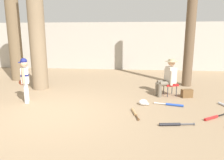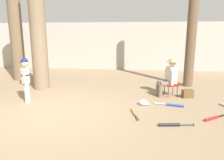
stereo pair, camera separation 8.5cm
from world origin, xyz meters
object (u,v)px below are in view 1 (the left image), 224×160
object	(u,v)px
seated_spectator	(168,76)
bat_red_barrel	(213,117)
folding_stool	(170,85)
young_ballplayer	(25,77)
batting_helmet_white	(143,102)
tree_behind_spectator	(191,17)
tree_near_player	(37,29)
bat_black_composite	(173,124)
bat_wood_tan	(135,113)
bat_blue_youth	(172,105)
handbag_beside_stool	(187,93)
tree_far_left	(14,28)

from	to	relation	value
seated_spectator	bat_red_barrel	xyz separation A→B (m)	(0.81, -1.87, -0.61)
folding_stool	young_ballplayer	bearing A→B (deg)	-164.96
bat_red_barrel	batting_helmet_white	distance (m)	1.82
tree_behind_spectator	batting_helmet_white	distance (m)	3.97
young_ballplayer	folding_stool	size ratio (longest dim) A/B	2.61
tree_near_player	folding_stool	xyz separation A→B (m)	(4.60, -0.43, -1.78)
bat_black_composite	bat_red_barrel	xyz separation A→B (m)	(1.02, 0.51, 0.00)
folding_stool	batting_helmet_white	world-z (taller)	folding_stool
bat_wood_tan	batting_helmet_white	world-z (taller)	batting_helmet_white
folding_stool	tree_behind_spectator	bearing A→B (deg)	59.78
tree_near_player	bat_blue_youth	world-z (taller)	tree_near_player
seated_spectator	handbag_beside_stool	xyz separation A→B (m)	(0.60, -0.12, -0.51)
folding_stool	seated_spectator	bearing A→B (deg)	-162.71
tree_far_left	bat_black_composite	bearing A→B (deg)	-35.37
bat_blue_youth	batting_helmet_white	bearing A→B (deg)	179.57
tree_behind_spectator	bat_red_barrel	size ratio (longest dim) A/B	8.91
folding_stool	seated_spectator	world-z (taller)	seated_spectator
young_ballplayer	seated_spectator	distance (m)	4.37
bat_red_barrel	seated_spectator	bearing A→B (deg)	113.32
tree_near_player	young_ballplayer	world-z (taller)	tree_near_player
bat_black_composite	bat_wood_tan	size ratio (longest dim) A/B	1.10
bat_blue_youth	folding_stool	bearing A→B (deg)	85.23
young_ballplayer	batting_helmet_white	distance (m)	3.49
bat_red_barrel	batting_helmet_white	xyz separation A→B (m)	(-1.61, 0.86, 0.04)
bat_blue_youth	batting_helmet_white	distance (m)	0.81
folding_stool	handbag_beside_stool	size ratio (longest dim) A/B	1.47
bat_wood_tan	bat_red_barrel	size ratio (longest dim) A/B	1.09
tree_far_left	bat_wood_tan	size ratio (longest dim) A/B	7.22
tree_behind_spectator	folding_stool	distance (m)	2.80
bat_black_composite	tree_far_left	bearing A→B (deg)	144.63
bat_black_composite	tree_near_player	bearing A→B (deg)	146.58
young_ballplayer	seated_spectator	world-z (taller)	young_ballplayer
young_ballplayer	bat_blue_youth	size ratio (longest dim) A/B	1.64
handbag_beside_stool	batting_helmet_white	world-z (taller)	handbag_beside_stool
folding_stool	batting_helmet_white	size ratio (longest dim) A/B	1.72
tree_near_player	bat_blue_youth	size ratio (longest dim) A/B	6.37
seated_spectator	bat_blue_youth	xyz separation A→B (m)	(0.01, -1.02, -0.61)
tree_far_left	batting_helmet_white	distance (m)	6.47
young_ballplayer	bat_red_barrel	xyz separation A→B (m)	(5.03, -0.74, -0.71)
seated_spectator	bat_wood_tan	distance (m)	2.13
bat_wood_tan	bat_blue_youth	size ratio (longest dim) A/B	0.90
bat_red_barrel	bat_blue_youth	distance (m)	1.17
tree_behind_spectator	handbag_beside_stool	bearing A→B (deg)	-102.35
young_ballplayer	handbag_beside_stool	distance (m)	4.96
young_ballplayer	bat_black_composite	distance (m)	4.26
handbag_beside_stool	batting_helmet_white	distance (m)	1.66
tree_near_player	bat_wood_tan	world-z (taller)	tree_near_player
young_ballplayer	bat_blue_youth	xyz separation A→B (m)	(4.23, 0.11, -0.71)
seated_spectator	bat_black_composite	size ratio (longest dim) A/B	1.53
young_ballplayer	bat_black_composite	bearing A→B (deg)	-17.23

